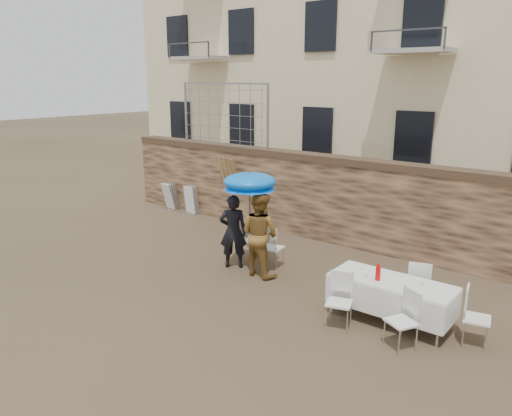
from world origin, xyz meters
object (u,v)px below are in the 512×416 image
Objects in this scene: woman_dress at (260,234)px; couple_chair_right at (273,246)px; soda_bottle at (378,273)px; table_chair_back at (419,284)px; banquet_table at (392,283)px; table_chair_side at (477,317)px; chair_stack_left at (174,195)px; chair_stack_right at (193,199)px; table_chair_front_right at (401,320)px; table_chair_front_left at (339,301)px; umbrella at (250,184)px; couple_chair_left at (249,240)px; man_suit at (233,231)px.

woman_dress is 1.92× the size of couple_chair_right.
soda_bottle is 1.11m from table_chair_back.
banquet_table is 1.43m from table_chair_side.
chair_stack_left is 0.90m from chair_stack_right.
table_chair_back is (-0.30, 1.55, 0.00)m from table_chair_front_right.
table_chair_front_left reaches higher than chair_stack_left.
woman_dress is 7.09× the size of soda_bottle.
chair_stack_right is (-4.72, 2.17, -0.02)m from couple_chair_right.
woman_dress reaches higher than chair_stack_left.
table_chair_back is 1.00× the size of table_chair_side.
umbrella is 6.11m from chair_stack_left.
umbrella is 5.35m from chair_stack_right.
banquet_table is (3.88, -0.85, 0.25)m from couple_chair_left.
man_suit is at bearing 62.61° from couple_chair_left.
table_chair_back is 9.27m from chair_stack_left.
umbrella reaches higher than table_chair_back.
man_suit reaches higher than banquet_table.
umbrella reaches higher than chair_stack_left.
chair_stack_right is (-9.30, 2.93, -0.02)m from table_chair_side.
table_chair_back is (3.38, -0.05, 0.00)m from couple_chair_right.
couple_chair_right is 1.00× the size of table_chair_side.
couple_chair_left is 4.08m from table_chair_back.
soda_bottle reaches higher than table_chair_front_right.
woman_dress is 1.03m from couple_chair_left.
chair_stack_right is (-4.02, 2.17, -0.02)m from couple_chair_left.
chair_stack_left is (-8.60, 3.18, -0.45)m from soda_bottle.
table_chair_front_left is 1.00× the size of table_chair_front_right.
table_chair_back reaches higher than chair_stack_left.
chair_stack_left is (-5.62, 2.17, -0.02)m from couple_chair_right.
table_chair_front_right is at bearing -17.92° from table_chair_front_left.
couple_chair_left and table_chair_front_right have the same top height.
couple_chair_left is at bearing -17.21° from table_chair_back.
couple_chair_left is 0.70m from couple_chair_right.
soda_bottle is (2.93, -0.45, -0.02)m from woman_dress.
table_chair_front_left is at bearing 126.55° from couple_chair_left.
table_chair_front_right is 1.00× the size of table_chair_side.
couple_chair_left is (-0.40, 0.45, -1.46)m from umbrella.
chair_stack_left is at bearing -51.23° from couple_chair_left.
table_chair_side is at bearing 71.55° from table_chair_front_right.
table_chair_side reaches higher than chair_stack_left.
table_chair_front_right is (1.10, 0.00, 0.00)m from table_chair_front_left.
chair_stack_right is (-7.70, 3.18, -0.45)m from soda_bottle.
couple_chair_right is at bearing -21.14° from chair_stack_left.
umbrella is (0.40, 0.10, 1.11)m from man_suit.
man_suit is at bearing 75.73° from table_chair_side.
table_chair_front_right is (3.63, -1.05, -0.44)m from woman_dress.
chair_stack_right is at bearing -31.32° from couple_chair_right.
man_suit is at bearing -9.52° from table_chair_back.
chair_stack_left is at bearing -30.38° from table_chair_back.
table_chair_side is at bearing 133.26° from table_chair_back.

